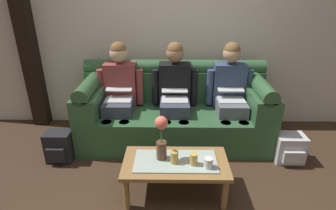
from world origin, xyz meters
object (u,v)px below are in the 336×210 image
(coffee_table, at_px, (175,166))
(backpack_right, at_px, (289,149))
(cup_near_right, at_px, (174,157))
(cup_far_center, at_px, (194,159))
(cup_near_left, at_px, (208,163))
(flower_vase, at_px, (161,137))
(person_right, at_px, (230,90))
(person_left, at_px, (120,90))
(couch, at_px, (174,111))
(backpack_left, at_px, (59,147))
(person_middle, at_px, (175,90))

(coffee_table, distance_m, backpack_right, 1.39)
(cup_near_right, height_order, cup_far_center, cup_near_right)
(coffee_table, xyz_separation_m, cup_near_left, (0.28, -0.09, 0.10))
(cup_near_right, distance_m, backpack_right, 1.43)
(flower_vase, bearing_deg, person_right, 51.33)
(person_left, height_order, cup_far_center, person_left)
(cup_near_right, relative_size, cup_far_center, 1.04)
(person_left, xyz_separation_m, backpack_right, (1.95, -0.50, -0.50))
(cup_near_left, bearing_deg, cup_far_center, 161.56)
(couch, height_order, cup_near_left, couch)
(couch, distance_m, backpack_right, 1.39)
(coffee_table, distance_m, cup_far_center, 0.20)
(cup_near_right, relative_size, backpack_left, 0.32)
(cup_near_left, bearing_deg, coffee_table, 161.63)
(cup_near_left, bearing_deg, flower_vase, 162.53)
(couch, xyz_separation_m, cup_far_center, (0.16, -1.09, 0.05))
(coffee_table, distance_m, backpack_left, 1.39)
(person_middle, relative_size, coffee_table, 1.27)
(cup_near_right, bearing_deg, person_right, 57.32)
(couch, height_order, person_right, person_right)
(person_middle, bearing_deg, cup_far_center, -81.65)
(backpack_left, bearing_deg, person_middle, 21.94)
(cup_far_center, bearing_deg, couch, 98.32)
(cup_far_center, distance_m, backpack_right, 1.29)
(person_right, relative_size, backpack_right, 3.82)
(couch, xyz_separation_m, person_right, (0.67, -0.00, 0.29))
(person_right, relative_size, flower_vase, 2.86)
(person_right, distance_m, backpack_left, 2.08)
(flower_vase, xyz_separation_m, cup_near_left, (0.41, -0.13, -0.18))
(cup_near_right, xyz_separation_m, backpack_left, (-1.28, 0.54, -0.25))
(cup_near_right, xyz_separation_m, backpack_right, (1.29, 0.56, -0.26))
(cup_near_right, height_order, backpack_left, cup_near_right)
(couch, distance_m, cup_far_center, 1.10)
(cup_near_left, distance_m, backpack_right, 1.20)
(cup_near_right, bearing_deg, cup_near_left, -12.48)
(flower_vase, height_order, backpack_right, flower_vase)
(person_left, bearing_deg, backpack_right, -14.42)
(person_right, bearing_deg, backpack_right, -39.54)
(couch, distance_m, cup_near_left, 1.17)
(couch, xyz_separation_m, cup_near_right, (-0.01, -1.07, 0.05))
(person_left, xyz_separation_m, person_middle, (0.67, 0.00, -0.00))
(person_middle, relative_size, cup_far_center, 11.19)
(couch, relative_size, person_left, 1.86)
(backpack_right, bearing_deg, couch, 158.43)
(person_right, xyz_separation_m, cup_near_right, (-0.68, -1.06, -0.24))
(person_middle, bearing_deg, cup_near_right, -90.62)
(person_left, height_order, coffee_table, person_left)
(cup_near_left, height_order, cup_far_center, cup_far_center)
(coffee_table, relative_size, cup_near_left, 10.41)
(backpack_right, bearing_deg, person_left, 165.58)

